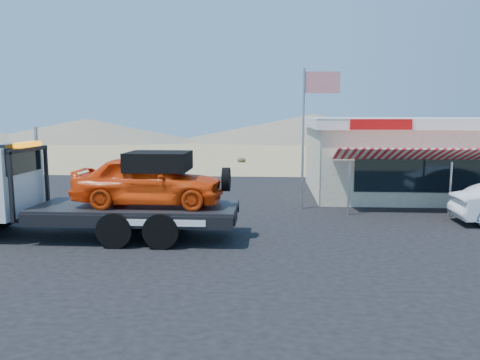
{
  "coord_description": "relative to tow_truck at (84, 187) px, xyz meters",
  "views": [
    {
      "loc": [
        3.31,
        -15.63,
        4.07
      ],
      "look_at": [
        2.11,
        2.76,
        1.5
      ],
      "focal_mm": 35.0,
      "sensor_mm": 36.0,
      "label": 1
    }
  ],
  "objects": [
    {
      "name": "jerky_store",
      "position": [
        13.35,
        9.69,
        0.29
      ],
      "size": [
        10.4,
        9.97,
        3.9
      ],
      "color": "#BCB08E",
      "rests_on": "asphalt_lot"
    },
    {
      "name": "tow_truck",
      "position": [
        0.0,
        0.0,
        0.0
      ],
      "size": [
        9.49,
        2.81,
        3.17
      ],
      "color": "black",
      "rests_on": "asphalt_lot"
    },
    {
      "name": "flagpole",
      "position": [
        7.78,
        5.22,
        2.06
      ],
      "size": [
        1.55,
        0.1,
        6.0
      ],
      "color": "#99999E",
      "rests_on": "asphalt_lot"
    },
    {
      "name": "asphalt_lot",
      "position": [
        4.85,
        3.72,
        -1.7
      ],
      "size": [
        32.0,
        24.0,
        0.02
      ],
      "primitive_type": "cube",
      "color": "black",
      "rests_on": "ground"
    },
    {
      "name": "ground",
      "position": [
        2.85,
        0.72,
        -1.71
      ],
      "size": [
        120.0,
        120.0,
        0.0
      ],
      "primitive_type": "plane",
      "color": "#967D55",
      "rests_on": "ground"
    },
    {
      "name": "distant_hills",
      "position": [
        -6.93,
        55.86,
        0.18
      ],
      "size": [
        126.0,
        48.0,
        4.2
      ],
      "color": "#726B59",
      "rests_on": "ground"
    }
  ]
}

